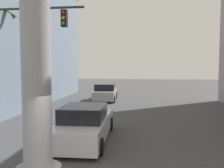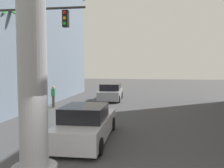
{
  "view_description": "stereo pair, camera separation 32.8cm",
  "coord_description": "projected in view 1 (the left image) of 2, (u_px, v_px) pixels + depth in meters",
  "views": [
    {
      "loc": [
        1.18,
        -4.63,
        3.21
      ],
      "look_at": [
        0.0,
        4.6,
        2.53
      ],
      "focal_mm": 40.0,
      "sensor_mm": 36.0,
      "label": 1
    },
    {
      "loc": [
        1.51,
        -4.58,
        3.21
      ],
      "look_at": [
        0.0,
        4.6,
        2.53
      ],
      "focal_mm": 40.0,
      "sensor_mm": 36.0,
      "label": 2
    }
  ],
  "objects": [
    {
      "name": "pedestrian_far_left",
      "position": [
        48.0,
        95.0,
        19.11
      ],
      "size": [
        0.37,
        0.37,
        1.68
      ],
      "color": "#3F3833",
      "rests_on": "ground"
    },
    {
      "name": "car_far",
      "position": [
        105.0,
        92.0,
        23.38
      ],
      "size": [
        2.23,
        4.62,
        1.56
      ],
      "color": "black",
      "rests_on": "ground"
    },
    {
      "name": "ground_plane",
      "position": [
        123.0,
        120.0,
        14.85
      ],
      "size": [
        93.46,
        93.46,
        0.0
      ],
      "primitive_type": "plane",
      "color": "#424244"
    },
    {
      "name": "palm_tree_mid_left",
      "position": [
        2.0,
        46.0,
        15.08
      ],
      "size": [
        2.34,
        2.3,
        6.79
      ],
      "color": "brown",
      "rests_on": "ground"
    },
    {
      "name": "car_lead",
      "position": [
        85.0,
        124.0,
        10.68
      ],
      "size": [
        2.1,
        5.12,
        1.56
      ],
      "color": "black",
      "rests_on": "ground"
    }
  ]
}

